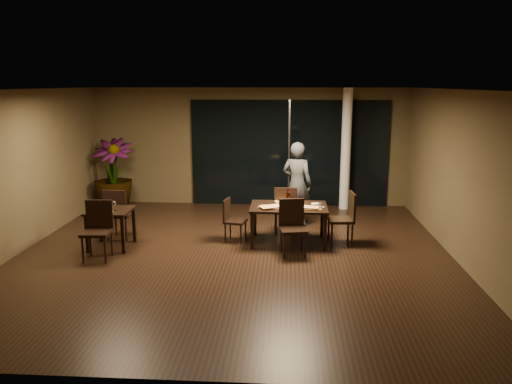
% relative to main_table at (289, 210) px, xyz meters
% --- Properties ---
extents(ground, '(8.00, 8.00, 0.00)m').
position_rel_main_table_xyz_m(ground, '(-1.00, -0.80, -0.68)').
color(ground, black).
rests_on(ground, ground).
extents(wall_back, '(8.00, 0.10, 3.00)m').
position_rel_main_table_xyz_m(wall_back, '(-1.00, 3.25, 0.82)').
color(wall_back, '#4A4027').
rests_on(wall_back, ground).
extents(wall_front, '(8.00, 0.10, 3.00)m').
position_rel_main_table_xyz_m(wall_front, '(-1.00, -4.85, 0.82)').
color(wall_front, '#4A4027').
rests_on(wall_front, ground).
extents(wall_left, '(0.10, 8.00, 3.00)m').
position_rel_main_table_xyz_m(wall_left, '(-5.05, -0.80, 0.82)').
color(wall_left, '#4A4027').
rests_on(wall_left, ground).
extents(wall_right, '(0.10, 8.00, 3.00)m').
position_rel_main_table_xyz_m(wall_right, '(3.05, -0.80, 0.82)').
color(wall_right, '#4A4027').
rests_on(wall_right, ground).
extents(ceiling, '(8.00, 8.00, 0.04)m').
position_rel_main_table_xyz_m(ceiling, '(-1.00, -0.80, 2.34)').
color(ceiling, silver).
rests_on(ceiling, wall_back).
extents(window_panel, '(5.00, 0.06, 2.70)m').
position_rel_main_table_xyz_m(window_panel, '(0.00, 3.16, 0.67)').
color(window_panel, black).
rests_on(window_panel, ground).
extents(column, '(0.24, 0.24, 3.00)m').
position_rel_main_table_xyz_m(column, '(1.40, 2.85, 0.82)').
color(column, white).
rests_on(column, ground).
extents(main_table, '(1.50, 1.00, 0.75)m').
position_rel_main_table_xyz_m(main_table, '(0.00, 0.00, 0.00)').
color(main_table, black).
rests_on(main_table, ground).
extents(side_table, '(0.80, 0.80, 0.75)m').
position_rel_main_table_xyz_m(side_table, '(-3.40, -0.50, -0.05)').
color(side_table, black).
rests_on(side_table, ground).
extents(chair_main_far, '(0.50, 0.50, 1.02)m').
position_rel_main_table_xyz_m(chair_main_far, '(-0.07, 0.59, -0.11)').
color(chair_main_far, black).
rests_on(chair_main_far, ground).
extents(chair_main_near, '(0.54, 0.54, 1.02)m').
position_rel_main_table_xyz_m(chair_main_near, '(0.07, -0.64, -0.11)').
color(chair_main_near, black).
rests_on(chair_main_near, ground).
extents(chair_main_left, '(0.47, 0.47, 0.85)m').
position_rel_main_table_xyz_m(chair_main_left, '(-1.13, 0.06, -0.20)').
color(chair_main_left, black).
rests_on(chair_main_left, ground).
extents(chair_main_right, '(0.52, 0.52, 1.04)m').
position_rel_main_table_xyz_m(chair_main_right, '(1.11, -0.02, -0.10)').
color(chair_main_right, black).
rests_on(chair_main_right, ground).
extents(chair_side_far, '(0.52, 0.52, 1.04)m').
position_rel_main_table_xyz_m(chair_side_far, '(-3.44, 0.03, -0.10)').
color(chair_side_far, black).
rests_on(chair_side_far, ground).
extents(chair_side_near, '(0.51, 0.51, 1.05)m').
position_rel_main_table_xyz_m(chair_side_near, '(-3.42, -1.09, -0.09)').
color(chair_side_near, black).
rests_on(chair_side_near, ground).
extents(diner, '(0.74, 0.62, 1.87)m').
position_rel_main_table_xyz_m(diner, '(0.18, 1.28, 0.26)').
color(diner, '#2E3134').
rests_on(diner, ground).
extents(potted_plant, '(1.04, 1.04, 1.76)m').
position_rel_main_table_xyz_m(potted_plant, '(-4.39, 2.47, 0.21)').
color(potted_plant, '#164417').
rests_on(potted_plant, ground).
extents(pizza_board_left, '(0.63, 0.42, 0.01)m').
position_rel_main_table_xyz_m(pizza_board_left, '(-0.30, -0.17, 0.08)').
color(pizza_board_left, '#462A16').
rests_on(pizza_board_left, main_table).
extents(pizza_board_right, '(0.61, 0.33, 0.01)m').
position_rel_main_table_xyz_m(pizza_board_right, '(0.34, -0.18, 0.08)').
color(pizza_board_right, '#463016').
rests_on(pizza_board_right, main_table).
extents(oblong_pizza_left, '(0.56, 0.45, 0.02)m').
position_rel_main_table_xyz_m(oblong_pizza_left, '(-0.30, -0.17, 0.10)').
color(oblong_pizza_left, '#681009').
rests_on(oblong_pizza_left, pizza_board_left).
extents(oblong_pizza_right, '(0.48, 0.29, 0.02)m').
position_rel_main_table_xyz_m(oblong_pizza_right, '(0.34, -0.18, 0.10)').
color(oblong_pizza_right, maroon).
rests_on(oblong_pizza_right, pizza_board_right).
extents(round_pizza, '(0.31, 0.31, 0.01)m').
position_rel_main_table_xyz_m(round_pizza, '(-0.12, 0.32, 0.08)').
color(round_pizza, '#B32E13').
rests_on(round_pizza, main_table).
extents(bottle_a, '(0.06, 0.06, 0.29)m').
position_rel_main_table_xyz_m(bottle_a, '(-0.02, 0.06, 0.22)').
color(bottle_a, black).
rests_on(bottle_a, main_table).
extents(bottle_b, '(0.06, 0.06, 0.26)m').
position_rel_main_table_xyz_m(bottle_b, '(0.02, 0.03, 0.21)').
color(bottle_b, black).
rests_on(bottle_b, main_table).
extents(bottle_c, '(0.07, 0.07, 0.33)m').
position_rel_main_table_xyz_m(bottle_c, '(-0.02, 0.14, 0.24)').
color(bottle_c, black).
rests_on(bottle_c, main_table).
extents(tumbler_left, '(0.07, 0.07, 0.09)m').
position_rel_main_table_xyz_m(tumbler_left, '(-0.21, 0.12, 0.12)').
color(tumbler_left, white).
rests_on(tumbler_left, main_table).
extents(tumbler_right, '(0.08, 0.08, 0.09)m').
position_rel_main_table_xyz_m(tumbler_right, '(0.19, 0.09, 0.12)').
color(tumbler_right, white).
rests_on(tumbler_right, main_table).
extents(napkin_near, '(0.19, 0.13, 0.01)m').
position_rel_main_table_xyz_m(napkin_near, '(0.59, -0.07, 0.08)').
color(napkin_near, white).
rests_on(napkin_near, main_table).
extents(napkin_far, '(0.20, 0.15, 0.01)m').
position_rel_main_table_xyz_m(napkin_far, '(0.55, 0.18, 0.08)').
color(napkin_far, white).
rests_on(napkin_far, main_table).
extents(wine_glass_a, '(0.07, 0.07, 0.16)m').
position_rel_main_table_xyz_m(wine_glass_a, '(-3.56, -0.44, 0.16)').
color(wine_glass_a, white).
rests_on(wine_glass_a, side_table).
extents(wine_glass_b, '(0.08, 0.08, 0.18)m').
position_rel_main_table_xyz_m(wine_glass_b, '(-3.29, -0.57, 0.16)').
color(wine_glass_b, white).
rests_on(wine_glass_b, side_table).
extents(side_napkin, '(0.18, 0.11, 0.01)m').
position_rel_main_table_xyz_m(side_napkin, '(-3.38, -0.70, 0.08)').
color(side_napkin, silver).
rests_on(side_napkin, side_table).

